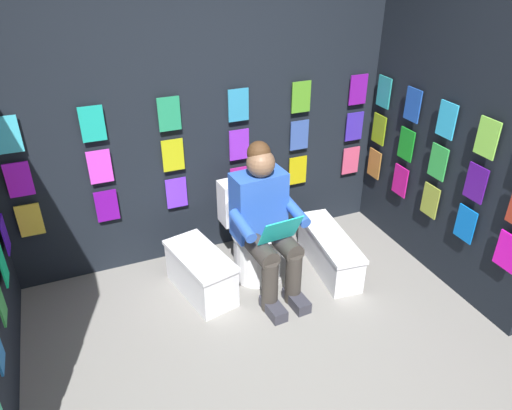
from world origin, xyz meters
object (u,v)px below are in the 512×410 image
(person_reading, at_px, (266,221))
(comic_longbox_near, at_px, (201,273))
(comic_longbox_far, at_px, (329,251))
(toilet, at_px, (253,237))

(person_reading, relative_size, comic_longbox_near, 1.68)
(comic_longbox_far, bearing_deg, person_reading, 7.13)
(toilet, bearing_deg, comic_longbox_far, 156.20)
(toilet, height_order, person_reading, person_reading)
(comic_longbox_near, distance_m, comic_longbox_far, 1.09)
(toilet, relative_size, person_reading, 0.65)
(toilet, relative_size, comic_longbox_far, 0.92)
(person_reading, bearing_deg, comic_longbox_near, -17.35)
(person_reading, bearing_deg, comic_longbox_far, 176.90)
(comic_longbox_near, xyz_separation_m, comic_longbox_far, (-1.08, 0.11, -0.02))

